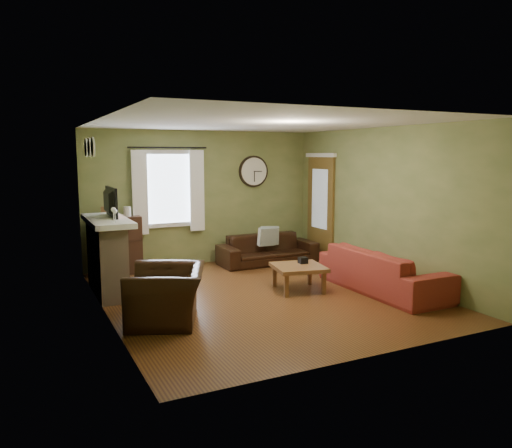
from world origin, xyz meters
name	(u,v)px	position (x,y,z in m)	size (l,w,h in m)	color
floor	(262,295)	(0.00, 0.00, 0.00)	(4.60, 5.20, 0.00)	#573116
ceiling	(262,123)	(0.00, 0.00, 2.60)	(4.60, 5.20, 0.00)	white
wall_left	(104,220)	(-2.30, 0.00, 1.30)	(0.00, 5.20, 2.60)	olive
wall_right	(383,205)	(2.30, 0.00, 1.30)	(0.00, 5.20, 2.60)	olive
wall_back	(202,198)	(0.00, 2.60, 1.30)	(4.60, 0.00, 2.60)	olive
wall_front	(374,237)	(0.00, -2.60, 1.30)	(4.60, 0.00, 2.60)	olive
fireplace	(107,259)	(-2.10, 1.15, 0.55)	(0.40, 1.40, 1.10)	tan
firebox	(120,273)	(-1.91, 1.15, 0.30)	(0.04, 0.60, 0.55)	black
mantel	(107,221)	(-2.07, 1.15, 1.14)	(0.58, 1.60, 0.08)	white
tv	(106,206)	(-2.05, 1.30, 1.35)	(0.60, 0.08, 0.35)	black
tv_screen	(111,202)	(-1.97, 1.30, 1.41)	(0.02, 0.62, 0.36)	#994C3F
medallion_left	(93,147)	(-2.28, 0.80, 2.25)	(0.28, 0.28, 0.03)	white
medallion_mid	(89,147)	(-2.28, 1.15, 2.25)	(0.28, 0.28, 0.03)	white
medallion_right	(86,148)	(-2.28, 1.50, 2.25)	(0.28, 0.28, 0.03)	white
window_pane	(168,189)	(-0.70, 2.58, 1.50)	(1.00, 0.02, 1.30)	silver
curtain_rod	(168,148)	(-0.70, 2.48, 2.27)	(0.03, 0.03, 1.50)	black
curtain_left	(140,193)	(-1.25, 2.48, 1.45)	(0.28, 0.04, 1.55)	white
curtain_right	(197,191)	(-0.15, 2.48, 1.45)	(0.28, 0.04, 1.55)	white
wall_clock	(254,171)	(1.10, 2.55, 1.80)	(0.64, 0.06, 0.64)	white
door	(321,209)	(2.27, 1.85, 1.05)	(0.05, 0.90, 2.10)	brown
bookshelf	(116,246)	(-1.73, 2.39, 0.52)	(0.87, 0.37, 1.04)	#301C12
book	(117,221)	(-1.68, 2.49, 0.96)	(0.15, 0.20, 0.02)	brown
sofa_brown	(268,249)	(1.13, 1.98, 0.28)	(1.95, 0.76, 0.57)	black
pillow_left	(267,237)	(1.08, 1.92, 0.55)	(0.36, 0.11, 0.36)	gray
pillow_right	(270,236)	(1.19, 2.00, 0.55)	(0.36, 0.11, 0.36)	gray
sofa_red	(383,270)	(1.83, -0.61, 0.33)	(2.29, 0.89, 0.67)	maroon
armchair	(167,295)	(-1.64, -0.53, 0.35)	(1.08, 0.95, 0.70)	black
coffee_table	(298,278)	(0.65, -0.01, 0.20)	(0.76, 0.76, 0.41)	brown
tissue_box	(303,264)	(0.79, 0.09, 0.40)	(0.13, 0.13, 0.10)	black
wine_glass_a	(115,216)	(-2.05, 0.58, 1.27)	(0.07, 0.07, 0.19)	white
wine_glass_b	(114,215)	(-2.05, 0.69, 1.28)	(0.07, 0.07, 0.21)	white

